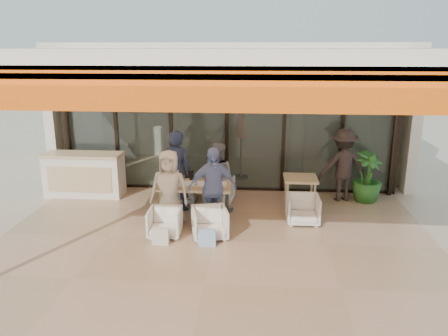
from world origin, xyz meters
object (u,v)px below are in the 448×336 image
object	(u,v)px
diner_cream	(169,189)
standing_woman	(343,165)
chair_near_left	(165,221)
chair_near_right	(210,222)
diner_periwinkle	(212,188)
dining_table	(194,186)
diner_navy	(178,171)
side_chair	(303,208)
potted_palm	(367,177)
side_table	(300,182)
chair_far_left	(182,188)
host_counter	(84,174)
diner_grey	(217,177)
chair_far_right	(219,189)

from	to	relation	value
diner_cream	standing_woman	distance (m)	4.03
chair_near_left	chair_near_right	world-z (taller)	chair_near_right
diner_periwinkle	standing_woman	distance (m)	3.29
dining_table	diner_navy	xyz separation A→B (m)	(-0.41, 0.44, 0.19)
side_chair	standing_woman	size ratio (longest dim) A/B	0.39
diner_periwinkle	side_chair	world-z (taller)	diner_periwinkle
potted_palm	diner_periwinkle	bearing A→B (deg)	-152.52
side_chair	standing_woman	xyz separation A→B (m)	(1.01, 1.44, 0.52)
side_table	dining_table	bearing A→B (deg)	-164.16
potted_palm	diner_navy	bearing A→B (deg)	-168.72
dining_table	chair_far_left	size ratio (longest dim) A/B	2.25
standing_woman	diner_periwinkle	bearing A→B (deg)	20.13
diner_periwinkle	side_chair	bearing A→B (deg)	-7.66
side_chair	potted_palm	xyz separation A→B (m)	(1.56, 1.40, 0.27)
chair_near_right	potted_palm	size ratio (longest dim) A/B	0.54
diner_cream	side_chair	xyz separation A→B (m)	(2.61, 0.33, -0.44)
side_chair	side_table	bearing A→B (deg)	88.97
chair_near_right	diner_periwinkle	xyz separation A→B (m)	(0.00, 0.50, 0.49)
chair_near_left	potted_palm	xyz separation A→B (m)	(4.17, 2.23, 0.29)
chair_near_left	diner_cream	world-z (taller)	diner_cream
host_counter	chair_near_right	world-z (taller)	host_counter
chair_far_left	chair_near_left	distance (m)	1.90
chair_near_right	diner_cream	size ratio (longest dim) A/B	0.42
diner_cream	diner_periwinkle	world-z (taller)	diner_periwinkle
chair_near_left	side_chair	xyz separation A→B (m)	(2.61, 0.83, 0.02)
chair_near_left	diner_periwinkle	xyz separation A→B (m)	(0.84, 0.50, 0.50)
dining_table	diner_grey	size ratio (longest dim) A/B	1.00
diner_grey	diner_cream	size ratio (longest dim) A/B	0.98
dining_table	potted_palm	distance (m)	3.97
dining_table	diner_periwinkle	bearing A→B (deg)	-46.97
chair_near_right	potted_palm	distance (m)	4.02
host_counter	side_chair	world-z (taller)	host_counter
diner_cream	standing_woman	size ratio (longest dim) A/B	0.91
diner_cream	host_counter	bearing A→B (deg)	149.44
standing_woman	potted_palm	xyz separation A→B (m)	(0.55, -0.03, -0.25)
standing_woman	host_counter	bearing A→B (deg)	-10.94
potted_palm	standing_woman	bearing A→B (deg)	176.39
side_table	host_counter	bearing A→B (deg)	173.76
side_chair	host_counter	bearing A→B (deg)	164.40
side_chair	chair_near_left	bearing A→B (deg)	-163.40
diner_periwinkle	side_table	size ratio (longest dim) A/B	2.17
chair_far_right	side_table	distance (m)	1.83
chair_far_left	chair_near_right	bearing A→B (deg)	115.97
host_counter	chair_far_right	world-z (taller)	host_counter
diner_periwinkle	standing_woman	bearing A→B (deg)	14.23
chair_near_left	diner_periwinkle	world-z (taller)	diner_periwinkle
chair_near_right	potted_palm	xyz separation A→B (m)	(3.33, 2.23, 0.27)
chair_far_left	side_chair	bearing A→B (deg)	159.84
chair_near_left	side_chair	bearing A→B (deg)	16.02
chair_far_right	diner_periwinkle	size ratio (longest dim) A/B	0.41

